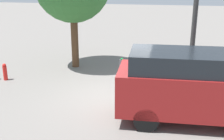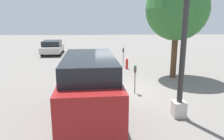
# 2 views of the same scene
# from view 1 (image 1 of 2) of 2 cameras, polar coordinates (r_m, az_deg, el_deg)

# --- Properties ---
(ground_plane) EXTENTS (80.00, 80.00, 0.00)m
(ground_plane) POSITION_cam_1_polar(r_m,az_deg,el_deg) (10.48, 0.70, -5.35)
(ground_plane) COLOR slate
(parking_meter_near) EXTENTS (0.22, 0.15, 1.34)m
(parking_meter_near) POSITION_cam_1_polar(r_m,az_deg,el_deg) (10.63, 2.02, 0.67)
(parking_meter_near) COLOR gray
(parking_meter_near) RESTS_ON ground
(lamp_post) EXTENTS (0.44, 0.44, 5.93)m
(lamp_post) POSITION_cam_1_polar(r_m,az_deg,el_deg) (11.38, 16.22, 7.35)
(lamp_post) COLOR beige
(lamp_post) RESTS_ON ground
(parked_van) EXTENTS (4.72, 2.05, 2.18)m
(parked_van) POSITION_cam_1_polar(r_m,az_deg,el_deg) (8.62, 16.69, -2.90)
(parked_van) COLOR maroon
(parked_van) RESTS_ON ground
(fire_hydrant) EXTENTS (0.17, 0.17, 0.74)m
(fire_hydrant) POSITION_cam_1_polar(r_m,az_deg,el_deg) (12.87, -20.91, -0.34)
(fire_hydrant) COLOR red
(fire_hydrant) RESTS_ON ground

